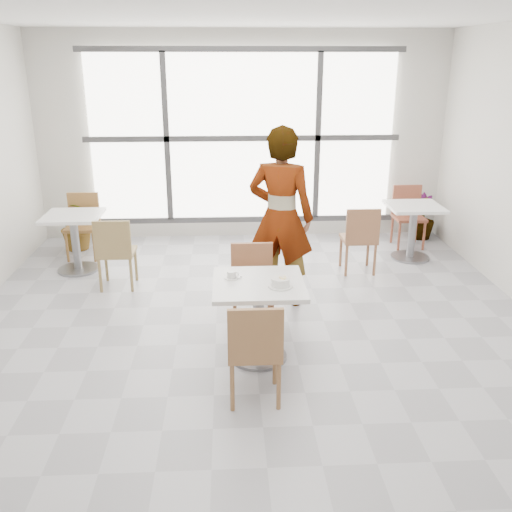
{
  "coord_description": "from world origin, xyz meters",
  "views": [
    {
      "loc": [
        -0.23,
        -4.8,
        2.6
      ],
      "look_at": [
        0.0,
        -0.3,
        1.0
      ],
      "focal_mm": 39.13,
      "sensor_mm": 36.0,
      "label": 1
    }
  ],
  "objects_px": {
    "main_table": "(259,306)",
    "coffee_cup": "(232,275)",
    "bg_chair_left_far": "(83,221)",
    "bg_chair_right_far": "(408,212)",
    "bg_chair_left_near": "(115,249)",
    "person": "(281,217)",
    "plant_left": "(78,225)",
    "bg_table_right": "(413,224)",
    "oatmeal_bowl": "(280,282)",
    "chair_near": "(255,347)",
    "bg_table_left": "(75,234)",
    "chair_far": "(252,282)",
    "bg_chair_right_near": "(360,236)",
    "plant_right": "(422,216)"
  },
  "relations": [
    {
      "from": "bg_table_right",
      "to": "coffee_cup",
      "type": "bearing_deg",
      "value": -134.73
    },
    {
      "from": "chair_near",
      "to": "coffee_cup",
      "type": "xyz_separation_m",
      "value": [
        -0.16,
        0.81,
        0.28
      ]
    },
    {
      "from": "bg_chair_left_near",
      "to": "plant_right",
      "type": "relative_size",
      "value": 1.27
    },
    {
      "from": "chair_near",
      "to": "coffee_cup",
      "type": "distance_m",
      "value": 0.87
    },
    {
      "from": "plant_right",
      "to": "bg_chair_left_near",
      "type": "bearing_deg",
      "value": -157.45
    },
    {
      "from": "chair_far",
      "to": "coffee_cup",
      "type": "xyz_separation_m",
      "value": [
        -0.21,
        -0.52,
        0.28
      ]
    },
    {
      "from": "bg_chair_right_near",
      "to": "bg_chair_right_far",
      "type": "bearing_deg",
      "value": -130.67
    },
    {
      "from": "plant_left",
      "to": "main_table",
      "type": "bearing_deg",
      "value": -53.53
    },
    {
      "from": "main_table",
      "to": "person",
      "type": "distance_m",
      "value": 1.38
    },
    {
      "from": "coffee_cup",
      "to": "bg_table_left",
      "type": "bearing_deg",
      "value": 131.24
    },
    {
      "from": "person",
      "to": "bg_table_right",
      "type": "height_order",
      "value": "person"
    },
    {
      "from": "coffee_cup",
      "to": "bg_chair_right_near",
      "type": "xyz_separation_m",
      "value": [
        1.63,
        1.98,
        -0.28
      ]
    },
    {
      "from": "bg_chair_left_far",
      "to": "plant_left",
      "type": "height_order",
      "value": "bg_chair_left_far"
    },
    {
      "from": "chair_far",
      "to": "plant_right",
      "type": "relative_size",
      "value": 1.27
    },
    {
      "from": "coffee_cup",
      "to": "oatmeal_bowl",
      "type": "bearing_deg",
      "value": -27.86
    },
    {
      "from": "bg_chair_left_near",
      "to": "person",
      "type": "bearing_deg",
      "value": 166.69
    },
    {
      "from": "bg_table_right",
      "to": "bg_chair_right_far",
      "type": "height_order",
      "value": "bg_chair_right_far"
    },
    {
      "from": "bg_chair_left_far",
      "to": "bg_chair_right_far",
      "type": "height_order",
      "value": "same"
    },
    {
      "from": "person",
      "to": "bg_table_left",
      "type": "xyz_separation_m",
      "value": [
        -2.52,
        1.09,
        -0.49
      ]
    },
    {
      "from": "bg_chair_left_far",
      "to": "chair_far",
      "type": "bearing_deg",
      "value": -46.3
    },
    {
      "from": "main_table",
      "to": "bg_chair_left_near",
      "type": "xyz_separation_m",
      "value": [
        -1.58,
        1.71,
        -0.02
      ]
    },
    {
      "from": "bg_chair_left_far",
      "to": "plant_left",
      "type": "distance_m",
      "value": 0.36
    },
    {
      "from": "bg_chair_left_far",
      "to": "bg_chair_right_near",
      "type": "xyz_separation_m",
      "value": [
        3.64,
        -0.87,
        0.0
      ]
    },
    {
      "from": "main_table",
      "to": "bg_chair_right_far",
      "type": "relative_size",
      "value": 0.92
    },
    {
      "from": "main_table",
      "to": "bg_chair_left_far",
      "type": "xyz_separation_m",
      "value": [
        -2.24,
        2.94,
        -0.02
      ]
    },
    {
      "from": "chair_near",
      "to": "person",
      "type": "bearing_deg",
      "value": -100.93
    },
    {
      "from": "chair_far",
      "to": "person",
      "type": "xyz_separation_m",
      "value": [
        0.34,
        0.64,
        0.48
      ]
    },
    {
      "from": "oatmeal_bowl",
      "to": "bg_chair_left_far",
      "type": "height_order",
      "value": "bg_chair_left_far"
    },
    {
      "from": "person",
      "to": "oatmeal_bowl",
      "type": "bearing_deg",
      "value": 103.82
    },
    {
      "from": "oatmeal_bowl",
      "to": "coffee_cup",
      "type": "relative_size",
      "value": 1.32
    },
    {
      "from": "bg_table_left",
      "to": "main_table",
      "type": "bearing_deg",
      "value": -46.87
    },
    {
      "from": "chair_far",
      "to": "bg_chair_left_near",
      "type": "height_order",
      "value": "same"
    },
    {
      "from": "plant_left",
      "to": "bg_chair_left_near",
      "type": "bearing_deg",
      "value": -61.91
    },
    {
      "from": "chair_far",
      "to": "bg_chair_right_far",
      "type": "height_order",
      "value": "same"
    },
    {
      "from": "chair_near",
      "to": "bg_chair_left_near",
      "type": "bearing_deg",
      "value": -57.98
    },
    {
      "from": "oatmeal_bowl",
      "to": "coffee_cup",
      "type": "distance_m",
      "value": 0.47
    },
    {
      "from": "oatmeal_bowl",
      "to": "chair_far",
      "type": "bearing_deg",
      "value": 105.64
    },
    {
      "from": "coffee_cup",
      "to": "chair_far",
      "type": "bearing_deg",
      "value": 68.57
    },
    {
      "from": "bg_chair_right_near",
      "to": "chair_near",
      "type": "bearing_deg",
      "value": 62.24
    },
    {
      "from": "main_table",
      "to": "coffee_cup",
      "type": "bearing_deg",
      "value": 156.08
    },
    {
      "from": "chair_near",
      "to": "bg_chair_left_near",
      "type": "xyz_separation_m",
      "value": [
        -1.51,
        2.42,
        0.0
      ]
    },
    {
      "from": "bg_chair_left_far",
      "to": "plant_left",
      "type": "xyz_separation_m",
      "value": [
        -0.15,
        0.29,
        -0.14
      ]
    },
    {
      "from": "bg_chair_left_far",
      "to": "bg_chair_right_far",
      "type": "relative_size",
      "value": 1.0
    },
    {
      "from": "bg_chair_left_far",
      "to": "plant_left",
      "type": "bearing_deg",
      "value": 117.45
    },
    {
      "from": "bg_table_left",
      "to": "chair_far",
      "type": "bearing_deg",
      "value": -38.41
    },
    {
      "from": "plant_left",
      "to": "chair_near",
      "type": "bearing_deg",
      "value": -59.47
    },
    {
      "from": "person",
      "to": "bg_chair_right_far",
      "type": "height_order",
      "value": "person"
    },
    {
      "from": "coffee_cup",
      "to": "bg_chair_left_far",
      "type": "height_order",
      "value": "bg_chair_left_far"
    },
    {
      "from": "oatmeal_bowl",
      "to": "bg_chair_left_near",
      "type": "height_order",
      "value": "bg_chair_left_near"
    },
    {
      "from": "person",
      "to": "bg_chair_right_far",
      "type": "bearing_deg",
      "value": -117.43
    }
  ]
}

